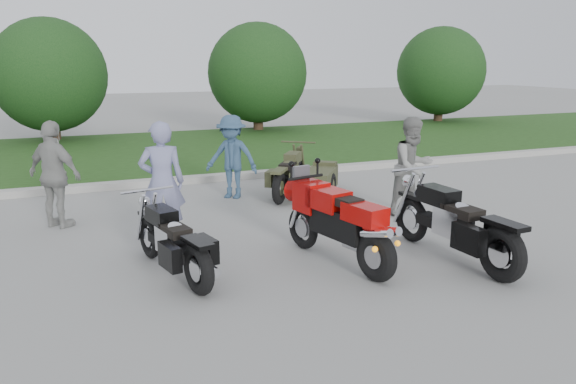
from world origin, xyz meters
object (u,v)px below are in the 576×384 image
object	(u,v)px
sportbike_red	(339,221)
cruiser_sidecar	(307,178)
person_grey	(413,166)
person_back	(55,175)
person_denim	(232,157)
person_stripe	(162,182)
cruiser_left	(175,245)
cruiser_right	(459,227)

from	to	relation	value
sportbike_red	cruiser_sidecar	bearing A→B (deg)	59.69
person_grey	person_back	xyz separation A→B (m)	(-5.89, 1.47, 0.01)
person_denim	person_back	distance (m)	3.36
person_denim	person_stripe	bearing A→B (deg)	-89.53
sportbike_red	person_denim	xyz separation A→B (m)	(-0.31, 4.15, 0.22)
person_stripe	person_grey	distance (m)	4.38
cruiser_left	person_stripe	bearing A→B (deg)	72.53
person_grey	person_denim	xyz separation A→B (m)	(-2.65, 2.35, -0.04)
cruiser_sidecar	person_back	world-z (taller)	person_back
cruiser_left	person_grey	world-z (taller)	person_grey
person_denim	person_back	size ratio (longest dim) A/B	0.94
sportbike_red	person_grey	xyz separation A→B (m)	(2.34, 1.80, 0.26)
person_stripe	person_denim	world-z (taller)	person_stripe
cruiser_right	person_stripe	world-z (taller)	person_stripe
person_grey	person_stripe	bearing A→B (deg)	170.62
cruiser_sidecar	person_denim	size ratio (longest dim) A/B	1.21
sportbike_red	person_stripe	xyz separation A→B (m)	(-2.04, 1.87, 0.31)
cruiser_left	cruiser_sidecar	size ratio (longest dim) A/B	1.06
person_stripe	person_back	size ratio (longest dim) A/B	1.04
cruiser_sidecar	person_stripe	xyz separation A→B (m)	(-3.13, -1.76, 0.53)
cruiser_right	person_denim	xyz separation A→B (m)	(-1.87, 4.65, 0.34)
person_grey	person_back	bearing A→B (deg)	157.57
person_back	cruiser_sidecar	bearing A→B (deg)	-130.40
person_stripe	person_grey	size ratio (longest dim) A/B	1.06
cruiser_left	person_denim	xyz separation A→B (m)	(1.84, 3.78, 0.40)
person_denim	person_back	bearing A→B (deg)	-127.05
cruiser_right	cruiser_sidecar	world-z (taller)	cruiser_right
person_back	person_denim	bearing A→B (deg)	-119.65
cruiser_sidecar	person_stripe	world-z (taller)	person_stripe
cruiser_sidecar	person_grey	bearing A→B (deg)	-19.61
person_denim	cruiser_sidecar	bearing A→B (deg)	17.44
cruiser_left	cruiser_right	xyz separation A→B (m)	(3.71, -0.88, 0.07)
sportbike_red	person_stripe	distance (m)	2.78
person_denim	person_grey	bearing A→B (deg)	-3.90
sportbike_red	person_back	distance (m)	4.83
cruiser_sidecar	person_denim	bearing A→B (deg)	-164.07
sportbike_red	person_denim	bearing A→B (deg)	80.71
sportbike_red	person_back	bearing A→B (deg)	123.83
sportbike_red	cruiser_right	distance (m)	1.65
cruiser_sidecar	person_denim	distance (m)	1.56
cruiser_sidecar	sportbike_red	bearing A→B (deg)	-70.61
cruiser_sidecar	person_stripe	size ratio (longest dim) A/B	1.08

